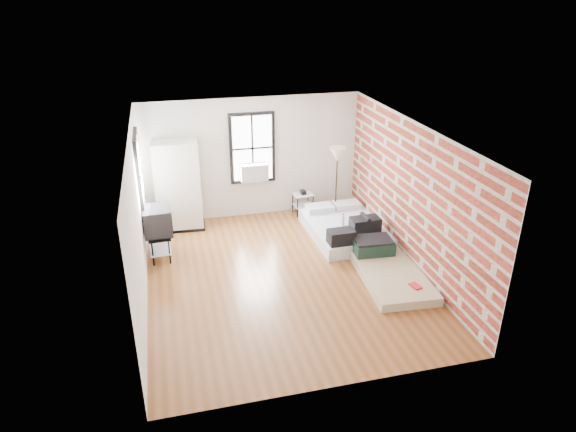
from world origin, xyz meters
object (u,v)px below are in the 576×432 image
object	(u,v)px
wardrobe	(178,186)
side_table	(303,198)
floor_lamp	(337,158)
mattress_bare	(386,267)
mattress_main	(346,228)
tv_stand	(158,222)

from	to	relation	value
wardrobe	side_table	world-z (taller)	wardrobe
wardrobe	floor_lamp	distance (m)	3.60
mattress_bare	mattress_main	bearing A→B (deg)	100.38
side_table	tv_stand	bearing A→B (deg)	-157.80
mattress_bare	wardrobe	bearing A→B (deg)	144.62
floor_lamp	tv_stand	world-z (taller)	floor_lamp
mattress_main	wardrobe	size ratio (longest dim) A/B	1.06
mattress_bare	floor_lamp	world-z (taller)	floor_lamp
mattress_main	mattress_bare	size ratio (longest dim) A/B	0.98
mattress_main	tv_stand	world-z (taller)	tv_stand
wardrobe	floor_lamp	size ratio (longest dim) A/B	1.17
mattress_main	tv_stand	size ratio (longest dim) A/B	1.98
mattress_bare	wardrobe	distance (m)	4.82
mattress_bare	floor_lamp	size ratio (longest dim) A/B	1.27
wardrobe	mattress_bare	bearing A→B (deg)	-36.08
side_table	tv_stand	distance (m)	3.64
side_table	floor_lamp	xyz separation A→B (m)	(0.68, -0.41, 1.08)
side_table	floor_lamp	distance (m)	1.34
floor_lamp	tv_stand	xyz separation A→B (m)	(-4.03, -0.96, -0.70)
wardrobe	floor_lamp	world-z (taller)	wardrobe
tv_stand	mattress_main	bearing A→B (deg)	-2.10
wardrobe	side_table	xyz separation A→B (m)	(2.87, 0.07, -0.61)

